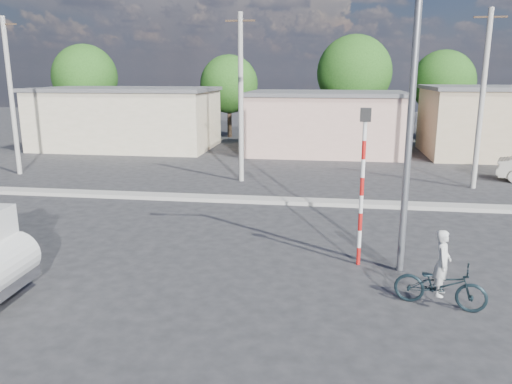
# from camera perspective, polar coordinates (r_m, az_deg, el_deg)

# --- Properties ---
(ground_plane) EXTENTS (120.00, 120.00, 0.00)m
(ground_plane) POSITION_cam_1_polar(r_m,az_deg,el_deg) (13.26, -2.23, -9.88)
(ground_plane) COLOR #262628
(ground_plane) RESTS_ON ground
(median) EXTENTS (40.00, 0.80, 0.16)m
(median) POSITION_cam_1_polar(r_m,az_deg,el_deg) (20.74, 1.83, -0.97)
(median) COLOR #99968E
(median) RESTS_ON ground
(bicycle) EXTENTS (2.15, 1.22, 1.07)m
(bicycle) POSITION_cam_1_polar(r_m,az_deg,el_deg) (12.33, 20.31, -9.92)
(bicycle) COLOR black
(bicycle) RESTS_ON ground
(cyclist) EXTENTS (0.50, 0.64, 1.54)m
(cyclist) POSITION_cam_1_polar(r_m,az_deg,el_deg) (12.24, 20.40, -8.91)
(cyclist) COLOR silver
(cyclist) RESTS_ON ground
(traffic_pole) EXTENTS (0.28, 0.18, 4.36)m
(traffic_pole) POSITION_cam_1_polar(r_m,az_deg,el_deg) (13.75, 12.09, 2.02)
(traffic_pole) COLOR red
(traffic_pole) RESTS_ON ground
(streetlight) EXTENTS (2.34, 0.22, 9.00)m
(streetlight) POSITION_cam_1_polar(r_m,az_deg,el_deg) (13.29, 16.80, 11.66)
(streetlight) COLOR slate
(streetlight) RESTS_ON ground
(building_row) EXTENTS (37.80, 7.30, 4.44)m
(building_row) POSITION_cam_1_polar(r_m,az_deg,el_deg) (34.12, 6.45, 8.15)
(building_row) COLOR #C6B995
(building_row) RESTS_ON ground
(tree_row) EXTENTS (43.62, 7.43, 8.42)m
(tree_row) POSITION_cam_1_polar(r_m,az_deg,el_deg) (40.44, 10.78, 12.89)
(tree_row) COLOR #38281E
(tree_row) RESTS_ON ground
(utility_poles) EXTENTS (35.40, 0.24, 8.00)m
(utility_poles) POSITION_cam_1_polar(r_m,az_deg,el_deg) (24.01, 10.89, 10.42)
(utility_poles) COLOR #99968E
(utility_poles) RESTS_ON ground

